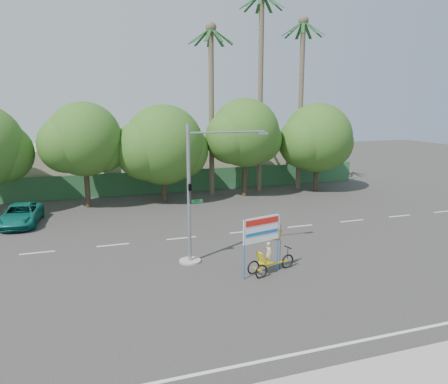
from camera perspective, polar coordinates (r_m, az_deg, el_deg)
name	(u,v)px	position (r m, az deg, el deg)	size (l,w,h in m)	color
ground	(267,286)	(19.92, 5.66, -12.11)	(120.00, 120.00, 0.00)	#33302D
fence	(168,182)	(39.43, -7.33, 1.35)	(38.00, 0.08, 2.00)	#336B3D
building_left	(50,169)	(43.02, -21.78, 2.82)	(12.00, 8.00, 4.00)	beige
building_right	(234,162)	(45.76, 1.37, 3.89)	(14.00, 8.00, 3.60)	beige
tree_left	(84,142)	(34.67, -17.85, 6.24)	(6.66, 5.60, 8.07)	#473828
tree_center	(163,147)	(35.34, -8.00, 5.82)	(7.62, 6.40, 7.85)	#473828
tree_right	(245,135)	(37.23, 2.70, 7.41)	(6.90, 5.80, 8.36)	#473828
tree_far_right	(317,140)	(40.37, 12.03, 6.65)	(7.38, 6.20, 7.94)	#473828
palm_tall	(261,73)	(39.37, 4.82, 15.23)	(3.73, 3.79, 17.45)	#70604C
palm_mid	(301,86)	(41.08, 10.06, 13.46)	(3.73, 3.79, 15.45)	#70604C
palm_short	(211,92)	(37.74, -1.66, 12.98)	(3.73, 3.79, 14.45)	#70604C
traffic_signal	(195,206)	(21.84, -3.80, -1.84)	(4.72, 1.10, 7.00)	gray
trike_billboard	(266,249)	(20.82, 5.53, -7.48)	(2.97, 1.10, 2.99)	black
pickup_truck	(21,215)	(31.95, -25.01, -2.70)	(2.26, 4.90, 1.36)	#0E685D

